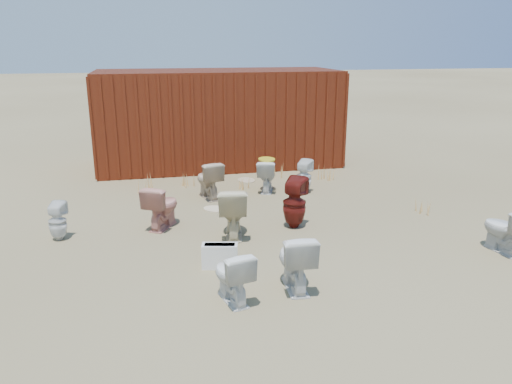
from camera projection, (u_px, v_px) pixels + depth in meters
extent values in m
plane|color=brown|center=(264.00, 234.00, 8.30)|extent=(100.00, 100.00, 0.00)
cube|color=#440F0B|center=(218.00, 118.00, 12.82)|extent=(6.00, 2.40, 2.40)
imported|color=white|center=(232.00, 276.00, 6.04)|extent=(0.53, 0.74, 0.68)
imported|color=tan|center=(162.00, 206.00, 8.49)|extent=(0.74, 0.86, 0.76)
imported|color=silver|center=(295.00, 260.00, 6.35)|extent=(0.47, 0.78, 0.77)
imported|color=#611610|center=(294.00, 203.00, 8.48)|extent=(0.56, 0.56, 0.88)
imported|color=silver|center=(505.00, 229.00, 7.49)|extent=(0.50, 0.76, 0.72)
imported|color=white|center=(57.00, 221.00, 7.96)|extent=(0.35, 0.36, 0.63)
imported|color=beige|center=(233.00, 211.00, 8.10)|extent=(0.60, 0.89, 0.84)
imported|color=#C4AB8F|center=(208.00, 180.00, 10.11)|extent=(0.60, 0.84, 0.77)
imported|color=silver|center=(267.00, 176.00, 10.59)|extent=(0.57, 0.76, 0.69)
imported|color=white|center=(304.00, 177.00, 10.46)|extent=(0.46, 0.46, 0.72)
ellipsoid|color=gold|center=(267.00, 159.00, 10.48)|extent=(0.35, 0.44, 0.02)
cube|color=white|center=(220.00, 256.00, 7.00)|extent=(0.53, 0.30, 0.35)
ellipsoid|color=tan|center=(246.00, 180.00, 11.49)|extent=(0.43, 0.53, 0.02)
ellipsoid|color=beige|center=(215.00, 209.00, 9.49)|extent=(0.59, 0.58, 0.02)
cone|color=tan|center=(145.00, 183.00, 10.66)|extent=(0.36, 0.36, 0.33)
cone|color=tan|center=(244.00, 182.00, 10.87)|extent=(0.32, 0.32, 0.28)
cone|color=tan|center=(327.00, 174.00, 11.45)|extent=(0.36, 0.36, 0.34)
cone|color=tan|center=(188.00, 180.00, 11.03)|extent=(0.30, 0.30, 0.29)
cone|color=tan|center=(276.00, 170.00, 11.75)|extent=(0.34, 0.34, 0.34)
cone|color=tan|center=(423.00, 207.00, 9.27)|extent=(0.28, 0.28, 0.24)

